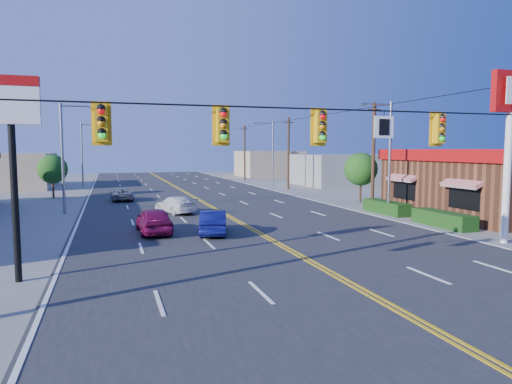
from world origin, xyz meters
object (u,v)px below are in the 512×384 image
object	(u,v)px
signal_span	(349,143)
pizza_hut_sign	(12,135)
kfc_pylon	(510,122)
car_magenta	(154,221)
car_white	(175,205)
car_silver	(122,195)
car_blue	(213,223)
kfc	(511,181)

from	to	relation	value
signal_span	pizza_hut_sign	distance (m)	11.60
kfc_pylon	car_magenta	size ratio (longest dim) A/B	2.00
car_white	car_silver	bearing A→B (deg)	-88.77
car_magenta	signal_span	bearing A→B (deg)	112.53
car_white	pizza_hut_sign	bearing A→B (deg)	44.92
kfc_pylon	car_silver	distance (m)	31.32
signal_span	kfc_pylon	xyz separation A→B (m)	(11.12, 4.00, 1.16)
car_silver	kfc_pylon	bearing A→B (deg)	123.28
pizza_hut_sign	car_silver	bearing A→B (deg)	80.50
kfc_pylon	car_blue	world-z (taller)	kfc_pylon
signal_span	car_white	bearing A→B (deg)	99.20
kfc	kfc_pylon	world-z (taller)	kfc_pylon
car_blue	pizza_hut_sign	bearing A→B (deg)	51.88
kfc	pizza_hut_sign	distance (m)	32.04
car_magenta	car_white	bearing A→B (deg)	-108.26
car_white	car_silver	xyz separation A→B (m)	(-3.50, 9.63, -0.05)
car_magenta	car_silver	distance (m)	17.43
pizza_hut_sign	car_blue	world-z (taller)	pizza_hut_sign
kfc_pylon	car_silver	size ratio (longest dim) A/B	2.10
pizza_hut_sign	car_magenta	xyz separation A→B (m)	(5.46, 7.81, -4.46)
car_blue	kfc_pylon	bearing A→B (deg)	168.10
kfc	car_silver	distance (m)	31.80
signal_span	car_magenta	xyz separation A→B (m)	(-5.42, 11.81, -4.16)
car_blue	car_silver	size ratio (longest dim) A/B	0.98
pizza_hut_sign	car_white	bearing A→B (deg)	63.64
car_blue	signal_span	bearing A→B (deg)	116.62
car_white	car_silver	distance (m)	10.24
car_white	car_silver	size ratio (longest dim) A/B	1.04
car_blue	car_white	distance (m)	9.01
kfc	car_white	size ratio (longest dim) A/B	3.88
kfc	car_magenta	distance (m)	25.49
signal_span	car_blue	distance (m)	11.65
pizza_hut_sign	car_white	xyz separation A→B (m)	(7.71, 15.56, -4.57)
kfc	car_magenta	world-z (taller)	kfc
car_magenta	car_white	xyz separation A→B (m)	(2.25, 7.75, -0.11)
car_white	signal_span	bearing A→B (deg)	80.48
signal_span	car_white	size ratio (longest dim) A/B	5.79
kfc	car_blue	world-z (taller)	kfc
car_magenta	car_blue	xyz separation A→B (m)	(3.09, -1.22, -0.07)
signal_span	car_blue	size ratio (longest dim) A/B	6.16
kfc	kfc_pylon	bearing A→B (deg)	-138.05
car_magenta	car_silver	size ratio (longest dim) A/B	1.05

